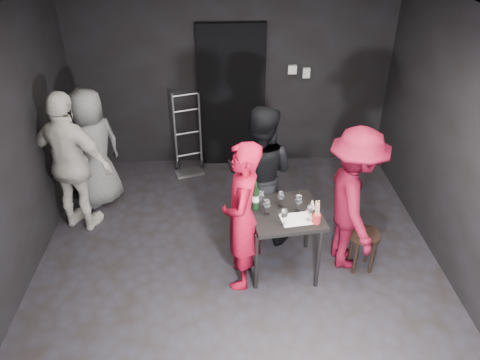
{
  "coord_description": "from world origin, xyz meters",
  "views": [
    {
      "loc": [
        -0.16,
        -3.87,
        3.59
      ],
      "look_at": [
        0.02,
        0.25,
        1.02
      ],
      "focal_mm": 35.0,
      "sensor_mm": 36.0,
      "label": 1
    }
  ],
  "objects_px": {
    "server_red": "(242,211)",
    "hand_truck": "(189,157)",
    "man_maroon": "(354,194)",
    "breadstick_cup": "(317,213)",
    "woman_black": "(260,168)",
    "wine_bottle": "(256,198)",
    "bystander_cream": "(69,152)",
    "tasting_table": "(285,219)",
    "bystander_grey": "(92,146)",
    "stool": "(364,241)"
  },
  "relations": [
    {
      "from": "bystander_grey",
      "to": "wine_bottle",
      "type": "xyz_separation_m",
      "value": [
        1.97,
        -1.33,
        0.04
      ]
    },
    {
      "from": "woman_black",
      "to": "breadstick_cup",
      "type": "relative_size",
      "value": 6.83
    },
    {
      "from": "woman_black",
      "to": "hand_truck",
      "type": "bearing_deg",
      "value": -39.15
    },
    {
      "from": "stool",
      "to": "woman_black",
      "type": "distance_m",
      "value": 1.38
    },
    {
      "from": "tasting_table",
      "to": "bystander_grey",
      "type": "distance_m",
      "value": 2.68
    },
    {
      "from": "bystander_grey",
      "to": "hand_truck",
      "type": "bearing_deg",
      "value": 168.45
    },
    {
      "from": "tasting_table",
      "to": "woman_black",
      "type": "relative_size",
      "value": 0.41
    },
    {
      "from": "server_red",
      "to": "wine_bottle",
      "type": "height_order",
      "value": "server_red"
    },
    {
      "from": "server_red",
      "to": "bystander_cream",
      "type": "height_order",
      "value": "bystander_cream"
    },
    {
      "from": "bystander_grey",
      "to": "wine_bottle",
      "type": "bearing_deg",
      "value": 101.63
    },
    {
      "from": "bystander_cream",
      "to": "wine_bottle",
      "type": "height_order",
      "value": "bystander_cream"
    },
    {
      "from": "server_red",
      "to": "wine_bottle",
      "type": "bearing_deg",
      "value": 155.18
    },
    {
      "from": "woman_black",
      "to": "bystander_grey",
      "type": "bearing_deg",
      "value": -0.8
    },
    {
      "from": "bystander_cream",
      "to": "bystander_grey",
      "type": "distance_m",
      "value": 0.58
    },
    {
      "from": "woman_black",
      "to": "bystander_grey",
      "type": "height_order",
      "value": "woman_black"
    },
    {
      "from": "server_red",
      "to": "bystander_grey",
      "type": "distance_m",
      "value": 2.41
    },
    {
      "from": "hand_truck",
      "to": "wine_bottle",
      "type": "bearing_deg",
      "value": -86.16
    },
    {
      "from": "tasting_table",
      "to": "stool",
      "type": "bearing_deg",
      "value": -3.68
    },
    {
      "from": "server_red",
      "to": "wine_bottle",
      "type": "xyz_separation_m",
      "value": [
        0.15,
        0.26,
        -0.03
      ]
    },
    {
      "from": "hand_truck",
      "to": "woman_black",
      "type": "bearing_deg",
      "value": -77.09
    },
    {
      "from": "tasting_table",
      "to": "man_maroon",
      "type": "height_order",
      "value": "man_maroon"
    },
    {
      "from": "hand_truck",
      "to": "man_maroon",
      "type": "height_order",
      "value": "man_maroon"
    },
    {
      "from": "tasting_table",
      "to": "hand_truck",
      "type": "bearing_deg",
      "value": 117.68
    },
    {
      "from": "wine_bottle",
      "to": "breadstick_cup",
      "type": "xyz_separation_m",
      "value": [
        0.59,
        -0.28,
        -0.0
      ]
    },
    {
      "from": "bystander_cream",
      "to": "bystander_grey",
      "type": "relative_size",
      "value": 1.24
    },
    {
      "from": "stool",
      "to": "hand_truck",
      "type": "bearing_deg",
      "value": 132.02
    },
    {
      "from": "bystander_cream",
      "to": "bystander_grey",
      "type": "xyz_separation_m",
      "value": [
        0.11,
        0.54,
        -0.2
      ]
    },
    {
      "from": "server_red",
      "to": "bystander_cream",
      "type": "distance_m",
      "value": 2.2
    },
    {
      "from": "stool",
      "to": "woman_black",
      "type": "height_order",
      "value": "woman_black"
    },
    {
      "from": "bystander_grey",
      "to": "breadstick_cup",
      "type": "bearing_deg",
      "value": 103.5
    },
    {
      "from": "woman_black",
      "to": "wine_bottle",
      "type": "distance_m",
      "value": 0.55
    },
    {
      "from": "wine_bottle",
      "to": "bystander_cream",
      "type": "bearing_deg",
      "value": 159.12
    },
    {
      "from": "server_red",
      "to": "bystander_grey",
      "type": "relative_size",
      "value": 1.08
    },
    {
      "from": "hand_truck",
      "to": "breadstick_cup",
      "type": "bearing_deg",
      "value": -76.8
    },
    {
      "from": "hand_truck",
      "to": "wine_bottle",
      "type": "distance_m",
      "value": 2.32
    },
    {
      "from": "server_red",
      "to": "breadstick_cup",
      "type": "xyz_separation_m",
      "value": [
        0.74,
        -0.02,
        -0.03
      ]
    },
    {
      "from": "man_maroon",
      "to": "wine_bottle",
      "type": "xyz_separation_m",
      "value": [
        -1.03,
        0.01,
        -0.02
      ]
    },
    {
      "from": "server_red",
      "to": "hand_truck",
      "type": "bearing_deg",
      "value": -157.87
    },
    {
      "from": "bystander_cream",
      "to": "breadstick_cup",
      "type": "bearing_deg",
      "value": 178.64
    },
    {
      "from": "tasting_table",
      "to": "stool",
      "type": "xyz_separation_m",
      "value": [
        0.86,
        -0.06,
        -0.28
      ]
    },
    {
      "from": "stool",
      "to": "breadstick_cup",
      "type": "bearing_deg",
      "value": -165.71
    },
    {
      "from": "stool",
      "to": "server_red",
      "type": "bearing_deg",
      "value": -174.65
    },
    {
      "from": "man_maroon",
      "to": "bystander_grey",
      "type": "bearing_deg",
      "value": 64.84
    },
    {
      "from": "bystander_cream",
      "to": "bystander_grey",
      "type": "height_order",
      "value": "bystander_cream"
    },
    {
      "from": "woman_black",
      "to": "breadstick_cup",
      "type": "distance_m",
      "value": 0.96
    },
    {
      "from": "woman_black",
      "to": "man_maroon",
      "type": "distance_m",
      "value": 1.09
    },
    {
      "from": "man_maroon",
      "to": "tasting_table",
      "type": "bearing_deg",
      "value": 94.1
    },
    {
      "from": "woman_black",
      "to": "tasting_table",
      "type": "bearing_deg",
      "value": 129.7
    },
    {
      "from": "man_maroon",
      "to": "hand_truck",
      "type": "bearing_deg",
      "value": 40.49
    },
    {
      "from": "bystander_cream",
      "to": "wine_bottle",
      "type": "bearing_deg",
      "value": 179.64
    }
  ]
}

